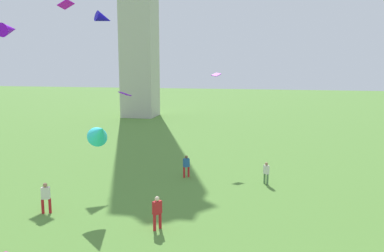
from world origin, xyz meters
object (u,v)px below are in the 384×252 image
(kite_flying_6, at_px, (9,30))
(kite_flying_8, at_px, (216,75))
(person_0, at_px, (157,211))
(kite_flying_4, at_px, (104,18))
(person_3, at_px, (186,165))
(kite_flying_7, at_px, (125,94))
(person_1, at_px, (46,196))
(person_2, at_px, (266,172))
(kite_flying_5, at_px, (100,133))
(kite_flying_1, at_px, (66,4))

(kite_flying_6, height_order, kite_flying_8, kite_flying_6)
(person_0, height_order, kite_flying_4, kite_flying_4)
(person_3, xyz_separation_m, kite_flying_4, (-8.15, 4.37, 11.49))
(person_3, height_order, kite_flying_7, kite_flying_7)
(person_1, height_order, kite_flying_6, kite_flying_6)
(person_2, bearing_deg, person_1, -92.42)
(person_2, distance_m, kite_flying_5, 12.40)
(kite_flying_6, bearing_deg, kite_flying_5, 157.92)
(kite_flying_8, bearing_deg, kite_flying_4, -52.40)
(kite_flying_6, bearing_deg, kite_flying_7, -147.44)
(person_1, distance_m, person_3, 10.98)
(kite_flying_5, bearing_deg, kite_flying_1, 89.04)
(kite_flying_1, bearing_deg, kite_flying_5, 142.18)
(kite_flying_1, height_order, kite_flying_4, kite_flying_1)
(person_2, relative_size, person_3, 0.95)
(kite_flying_4, bearing_deg, person_3, -160.49)
(person_1, xyz_separation_m, kite_flying_1, (-4.39, 11.94, 12.50))
(kite_flying_7, relative_size, kite_flying_8, 1.21)
(person_3, xyz_separation_m, kite_flying_5, (-3.72, -7.34, 3.68))
(kite_flying_6, bearing_deg, person_1, 139.86)
(person_1, bearing_deg, kite_flying_1, -88.36)
(kite_flying_6, relative_size, kite_flying_8, 1.66)
(person_0, distance_m, kite_flying_5, 6.02)
(person_2, relative_size, kite_flying_1, 1.13)
(kite_flying_8, bearing_deg, person_0, 22.45)
(kite_flying_5, height_order, kite_flying_6, kite_flying_6)
(person_1, distance_m, kite_flying_5, 4.83)
(person_0, distance_m, kite_flying_6, 17.80)
(person_1, relative_size, kite_flying_5, 0.76)
(person_1, distance_m, kite_flying_8, 18.34)
(person_2, relative_size, kite_flying_6, 1.01)
(kite_flying_4, bearing_deg, kite_flying_6, 106.40)
(kite_flying_6, xyz_separation_m, kite_flying_8, (13.87, 9.00, -3.42))
(kite_flying_5, bearing_deg, kite_flying_6, 116.17)
(kite_flying_4, distance_m, kite_flying_5, 14.76)
(person_1, distance_m, kite_flying_6, 13.11)
(person_1, height_order, kite_flying_7, kite_flying_7)
(kite_flying_4, relative_size, kite_flying_8, 1.84)
(kite_flying_6, bearing_deg, person_2, -167.63)
(person_3, bearing_deg, person_1, -164.52)
(person_0, bearing_deg, person_1, -67.54)
(kite_flying_7, bearing_deg, kite_flying_8, 125.77)
(person_2, height_order, kite_flying_8, kite_flying_8)
(kite_flying_4, bearing_deg, person_1, 144.46)
(person_1, xyz_separation_m, kite_flying_6, (-5.84, 6.11, 10.02))
(person_2, relative_size, kite_flying_8, 1.68)
(kite_flying_1, bearing_deg, kite_flying_4, -139.44)
(person_0, bearing_deg, kite_flying_6, -88.31)
(person_3, relative_size, kite_flying_4, 0.96)
(kite_flying_1, relative_size, kite_flying_7, 1.23)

